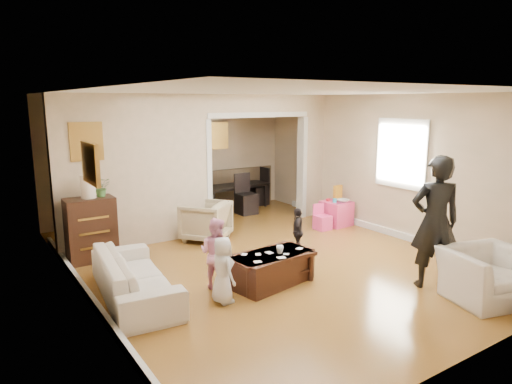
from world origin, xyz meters
TOP-DOWN VIEW (x-y plane):
  - floor at (0.00, 0.00)m, footprint 7.00×7.00m
  - partition_left at (-1.38, 1.80)m, footprint 2.75×0.18m
  - partition_right at (2.48, 1.80)m, footprint 0.55×0.18m
  - partition_header at (1.10, 1.80)m, footprint 2.22×0.18m
  - window_pane at (2.73, -0.40)m, footprint 0.03×0.95m
  - framed_art_partition at (-2.20, 1.70)m, footprint 0.45×0.03m
  - framed_art_sofa_wall at (-2.71, -0.60)m, footprint 0.03×0.55m
  - framed_art_alcove at (1.10, 3.44)m, footprint 0.45×0.03m
  - sofa at (-2.20, -0.33)m, footprint 0.99×2.05m
  - armchair_back at (-0.30, 1.39)m, footprint 1.07×1.08m
  - armchair_front at (1.48, -2.83)m, footprint 1.20×1.11m
  - dresser at (-2.29, 1.40)m, footprint 0.73×0.41m
  - table_lamp at (-2.29, 1.40)m, footprint 0.22×0.22m
  - potted_plant at (-2.09, 1.40)m, footprint 0.26×0.23m
  - coffee_table at (-0.48, -0.91)m, footprint 1.23×0.77m
  - coffee_cup at (-0.38, -0.96)m, footprint 0.11×0.11m
  - play_table at (2.37, 0.84)m, footprint 0.55×0.55m
  - cereal_box at (2.49, 0.94)m, footprint 0.21×0.09m
  - cyan_cup at (2.27, 0.79)m, footprint 0.08×0.08m
  - toy_block at (2.25, 0.96)m, footprint 0.10×0.09m
  - play_bowl at (2.42, 0.72)m, footprint 0.26×0.26m
  - dining_table at (1.36, 3.29)m, footprint 1.71×1.04m
  - adult_person at (1.27, -2.18)m, footprint 0.78×0.70m
  - child_kneel_a at (-1.33, -1.06)m, footprint 0.27×0.41m
  - child_kneel_b at (-1.18, -0.61)m, footprint 0.55×0.59m
  - child_toddler at (0.57, -0.16)m, footprint 0.44×0.48m
  - craft_papers at (-0.45, -0.91)m, footprint 0.91×0.52m

SIDE VIEW (x-z plane):
  - floor at x=0.00m, z-range 0.00..0.00m
  - coffee_table at x=-0.48m, z-range 0.00..0.43m
  - play_table at x=2.37m, z-range 0.00..0.49m
  - sofa at x=-2.20m, z-range 0.00..0.58m
  - dining_table at x=1.36m, z-range 0.00..0.58m
  - armchair_front at x=1.48m, z-range 0.00..0.65m
  - armchair_back at x=-0.30m, z-range 0.00..0.71m
  - child_toddler at x=0.57m, z-range 0.00..0.78m
  - child_kneel_a at x=-1.33m, z-range 0.00..0.84m
  - craft_papers at x=-0.45m, z-range 0.43..0.43m
  - coffee_cup at x=-0.38m, z-range 0.43..0.52m
  - child_kneel_b at x=-1.18m, z-range 0.00..0.97m
  - dresser at x=-2.29m, z-range 0.00..1.01m
  - toy_block at x=2.25m, z-range 0.49..0.54m
  - play_bowl at x=2.42m, z-range 0.49..0.55m
  - cyan_cup at x=2.27m, z-range 0.49..0.57m
  - cereal_box at x=2.49m, z-range 0.49..0.79m
  - adult_person at x=1.27m, z-range 0.00..1.79m
  - potted_plant at x=-2.09m, z-range 1.01..1.30m
  - table_lamp at x=-2.29m, z-range 1.01..1.37m
  - partition_left at x=-1.38m, z-range 0.00..2.60m
  - partition_right at x=2.48m, z-range 0.00..2.60m
  - window_pane at x=2.73m, z-range 1.00..2.10m
  - framed_art_alcove at x=1.10m, z-range 1.42..1.98m
  - framed_art_sofa_wall at x=-2.71m, z-range 1.60..2.00m
  - framed_art_partition at x=-2.20m, z-range 1.58..2.12m
  - partition_header at x=1.10m, z-range 2.25..2.60m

